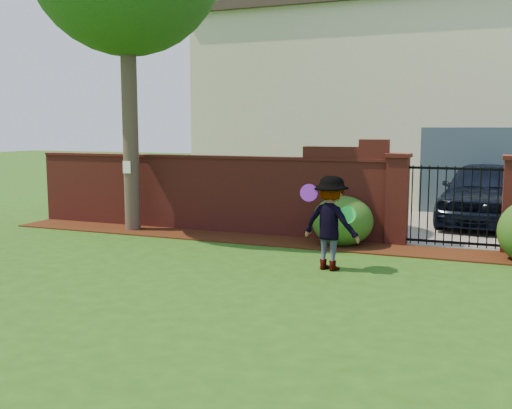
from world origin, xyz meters
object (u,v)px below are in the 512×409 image
at_px(man, 330,223).
at_px(frisbee_green, 348,215).
at_px(car, 482,193).
at_px(frisbee_purple, 309,193).

bearing_deg(man, frisbee_green, 177.54).
bearing_deg(car, frisbee_purple, -107.87).
height_order(frisbee_purple, frisbee_green, frisbee_purple).
bearing_deg(frisbee_green, car, 71.58).
bearing_deg(car, frisbee_green, -102.58).
xyz_separation_m(car, frisbee_green, (-2.01, -6.03, 0.20)).
distance_m(car, frisbee_green, 6.36).
distance_m(man, frisbee_green, 0.39).
xyz_separation_m(frisbee_purple, frisbee_green, (0.66, 0.04, -0.34)).
height_order(man, frisbee_purple, man).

